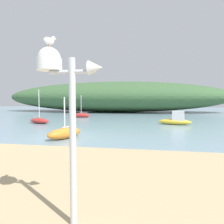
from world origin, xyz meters
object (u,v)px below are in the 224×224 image
at_px(mast_structure, 60,83).
at_px(sailboat_far_left, 81,115).
at_px(motorboat_off_point, 176,120).
at_px(seagull_on_radar, 50,40).
at_px(sailboat_centre_water, 39,121).
at_px(sailboat_mid_channel, 65,133).

bearing_deg(mast_structure, sailboat_far_left, 107.96).
distance_m(mast_structure, motorboat_off_point, 18.26).
xyz_separation_m(seagull_on_radar, sailboat_centre_water, (-9.65, 16.20, -3.25)).
xyz_separation_m(mast_structure, sailboat_mid_channel, (-3.68, 8.67, -2.44)).
relative_size(mast_structure, sailboat_centre_water, 0.89).
distance_m(mast_structure, sailboat_centre_water, 19.13).
bearing_deg(motorboat_off_point, mast_structure, -104.28).
distance_m(seagull_on_radar, motorboat_off_point, 18.40).
bearing_deg(sailboat_far_left, mast_structure, -72.04).
bearing_deg(motorboat_off_point, seagull_on_radar, -104.87).
xyz_separation_m(sailboat_far_left, sailboat_mid_channel, (4.10, -15.34, 0.02)).
relative_size(seagull_on_radar, sailboat_centre_water, 0.08).
distance_m(motorboat_off_point, sailboat_centre_water, 14.37).
relative_size(motorboat_off_point, sailboat_mid_channel, 1.21).
distance_m(sailboat_centre_water, sailboat_mid_channel, 9.74).
height_order(mast_structure, sailboat_mid_channel, mast_structure).
height_order(mast_structure, sailboat_far_left, mast_structure).
bearing_deg(motorboat_off_point, sailboat_centre_water, -174.68).
distance_m(seagull_on_radar, sailboat_mid_channel, 9.87).
bearing_deg(sailboat_centre_water, sailboat_mid_channel, -50.78).
relative_size(mast_structure, sailboat_mid_channel, 1.16).
bearing_deg(mast_structure, motorboat_off_point, 75.72).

